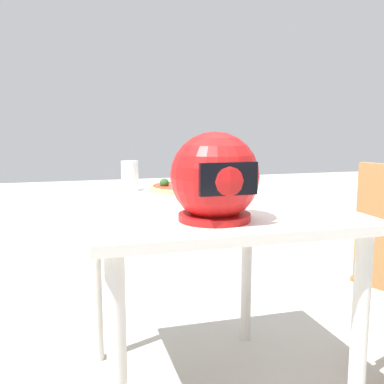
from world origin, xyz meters
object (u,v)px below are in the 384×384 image
(dining_table, at_px, (202,231))
(pizza, at_px, (183,187))
(drinking_glass, at_px, (130,176))
(motorcycle_helmet, at_px, (215,179))

(dining_table, distance_m, pizza, 0.25)
(pizza, distance_m, drinking_glass, 0.23)
(dining_table, relative_size, drinking_glass, 7.86)
(dining_table, xyz_separation_m, drinking_glass, (0.21, -0.33, 0.17))
(drinking_glass, bearing_deg, pizza, 148.97)
(dining_table, height_order, drinking_glass, drinking_glass)
(motorcycle_helmet, bearing_deg, dining_table, -100.60)
(pizza, bearing_deg, drinking_glass, -31.03)
(pizza, xyz_separation_m, drinking_glass, (0.20, -0.12, 0.04))
(motorcycle_helmet, distance_m, drinking_glass, 0.65)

